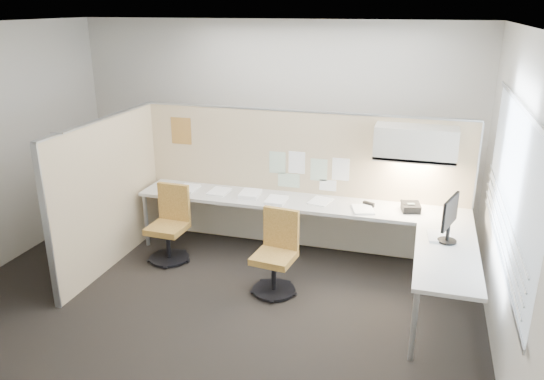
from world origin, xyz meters
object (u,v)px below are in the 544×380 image
(phone, at_px, (410,207))
(chair_right, at_px, (276,255))
(desk, at_px, (323,218))
(monitor, at_px, (450,217))
(chair_left, at_px, (170,226))

(phone, bearing_deg, chair_right, -160.30)
(desk, bearing_deg, monitor, -23.03)
(monitor, relative_size, phone, 1.90)
(monitor, bearing_deg, chair_right, 112.53)
(desk, relative_size, chair_left, 4.39)
(desk, distance_m, chair_left, 1.86)
(chair_left, distance_m, chair_right, 1.50)
(desk, relative_size, chair_right, 4.46)
(chair_right, bearing_deg, monitor, 11.99)
(desk, bearing_deg, chair_right, -115.93)
(desk, height_order, chair_right, chair_right)
(desk, xyz_separation_m, phone, (0.98, 0.16, 0.18))
(chair_left, height_order, phone, chair_left)
(phone, bearing_deg, monitor, -76.67)
(chair_right, bearing_deg, phone, 40.84)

